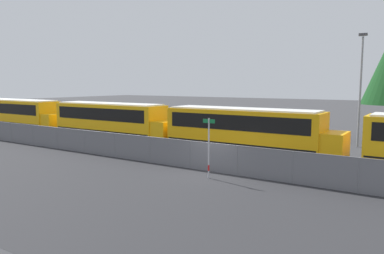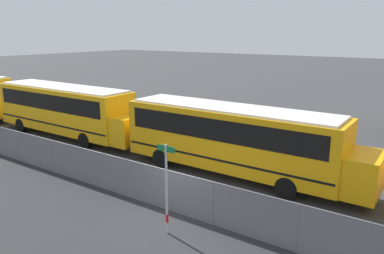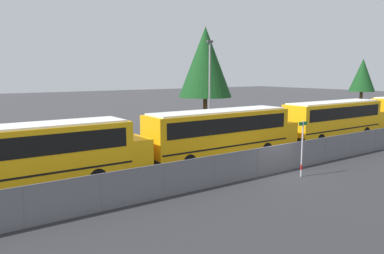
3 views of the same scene
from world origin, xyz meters
name	(u,v)px [view 3 (image 3 of 3)]	position (x,y,z in m)	size (l,w,h in m)	color
ground_plane	(276,173)	(0.00, 0.00, 0.00)	(200.00, 200.00, 0.00)	#38383A
road_strip	(377,202)	(0.00, -6.00, 0.00)	(109.60, 12.00, 0.01)	#2B2B2D
fence	(277,159)	(0.00, 0.00, 0.84)	(75.67, 0.07, 1.65)	#9EA0A5
school_bus_1	(28,152)	(-12.46, 4.60, 1.95)	(11.98, 2.49, 3.31)	#EDA80F
school_bus_2	(223,130)	(-0.17, 4.66, 1.95)	(11.98, 2.49, 3.31)	orange
school_bus_3	(335,117)	(12.67, 4.79, 1.95)	(11.98, 2.49, 3.31)	#EDA80F
street_sign	(302,148)	(0.53, -1.35, 1.67)	(0.70, 0.09, 3.16)	#B7B7BC
light_pole	(210,84)	(5.35, 13.28, 4.74)	(0.60, 0.24, 8.70)	gray
tree_0	(362,75)	(36.33, 16.53, 5.36)	(3.67, 3.67, 7.78)	#51381E
tree_1	(205,62)	(7.58, 16.89, 6.83)	(5.56, 5.56, 10.46)	#51381E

